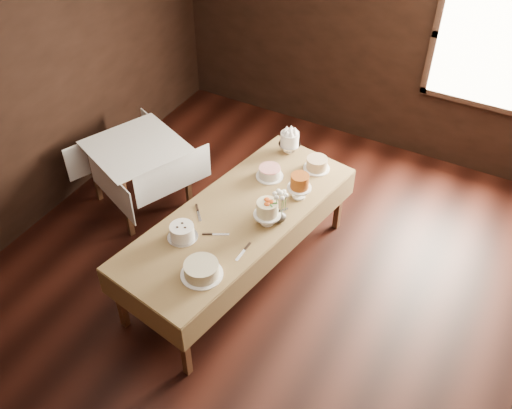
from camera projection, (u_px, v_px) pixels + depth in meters
The scene contains 20 objects.
floor at pixel (246, 289), 5.60m from camera, with size 5.00×6.00×0.01m, color black.
ceiling at pixel (241, 10), 3.75m from camera, with size 5.00×6.00×0.01m, color beige.
wall_back at pixel (372, 36), 6.65m from camera, with size 5.00×0.02×2.80m, color black.
wall_left at pixel (21, 100), 5.58m from camera, with size 0.02×6.00×2.80m, color black.
window at pixel (491, 46), 6.01m from camera, with size 1.10×0.05×1.30m, color #FFEABF.
display_table at pixel (238, 219), 5.30m from camera, with size 1.39×2.63×0.77m.
side_table at pixel (137, 153), 6.12m from camera, with size 1.21×1.21×0.78m.
cake_meringue at pixel (289, 143), 5.93m from camera, with size 0.23×0.23×0.24m.
cake_speckled at pixel (317, 164), 5.74m from camera, with size 0.27×0.27×0.13m.
cake_lattice at pixel (270, 173), 5.65m from camera, with size 0.28×0.28×0.10m.
cake_caramel at pixel (299, 187), 5.38m from camera, with size 0.23×0.23×0.27m.
cake_flowers at pixel (267, 214), 5.11m from camera, with size 0.25×0.25×0.26m.
cake_swirl at pixel (182, 232), 5.00m from camera, with size 0.28×0.28×0.14m.
cake_cream at pixel (201, 270), 4.67m from camera, with size 0.37×0.37×0.12m.
cake_server_a at pixel (221, 234), 5.07m from camera, with size 0.24×0.03×0.01m, color silver.
cake_server_b at pixel (241, 255), 4.88m from camera, with size 0.24×0.03×0.01m, color silver.
cake_server_d at pixel (281, 211), 5.30m from camera, with size 0.24×0.03×0.01m, color silver.
cake_server_e at pixel (199, 216), 5.25m from camera, with size 0.24×0.03×0.01m, color silver.
flower_vase at pixel (279, 215), 5.16m from camera, with size 0.12×0.12×0.13m, color #2D2823.
flower_bouquet at pixel (280, 200), 5.04m from camera, with size 0.14×0.14×0.20m, color white, non-canonical shape.
Camera 1 is at (1.85, -3.16, 4.32)m, focal length 40.28 mm.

